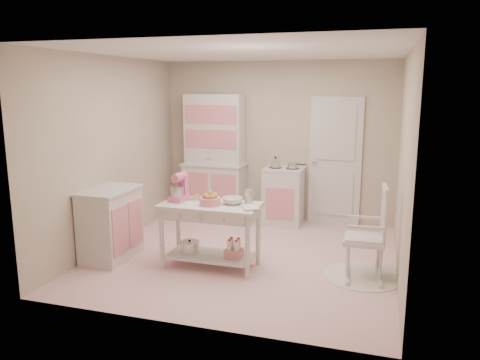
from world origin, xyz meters
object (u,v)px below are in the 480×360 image
object	(u,v)px
stand_mixer	(179,188)
work_table	(211,235)
stove	(283,196)
bread_basket	(210,201)
hutch	(214,157)
rocking_chair	(365,231)
base_cabinet	(111,224)

from	to	relation	value
stand_mixer	work_table	bearing A→B (deg)	6.42
stove	work_table	distance (m)	2.13
work_table	bread_basket	size ratio (longest dim) A/B	4.80
hutch	stove	size ratio (longest dim) A/B	2.26
stand_mixer	bread_basket	size ratio (longest dim) A/B	1.36
rocking_chair	work_table	xyz separation A→B (m)	(-1.81, -0.23, -0.15)
work_table	stand_mixer	distance (m)	0.71
hutch	bread_basket	distance (m)	2.30
rocking_chair	bread_basket	xyz separation A→B (m)	(-1.79, -0.28, 0.30)
hutch	bread_basket	xyz separation A→B (m)	(0.74, -2.17, -0.19)
stove	rocking_chair	distance (m)	2.28
stove	bread_basket	bearing A→B (deg)	-102.15
base_cabinet	work_table	distance (m)	1.34
stove	stand_mixer	bearing A→B (deg)	-113.60
base_cabinet	stand_mixer	xyz separation A→B (m)	(0.91, 0.12, 0.51)
work_table	hutch	bearing A→B (deg)	108.81
hutch	stand_mixer	xyz separation A→B (m)	(0.30, -2.10, -0.07)
bread_basket	work_table	bearing A→B (deg)	111.80
work_table	bread_basket	distance (m)	0.45
hutch	stove	bearing A→B (deg)	-2.39
base_cabinet	rocking_chair	distance (m)	3.16
hutch	rocking_chair	bearing A→B (deg)	-36.71
stove	bread_basket	world-z (taller)	stove
base_cabinet	bread_basket	size ratio (longest dim) A/B	3.68
rocking_chair	stand_mixer	world-z (taller)	stand_mixer
hutch	rocking_chair	xyz separation A→B (m)	(2.54, -1.89, -0.49)
work_table	stand_mixer	size ratio (longest dim) A/B	3.53
hutch	work_table	xyz separation A→B (m)	(0.72, -2.12, -0.64)
base_cabinet	work_table	size ratio (longest dim) A/B	0.77
base_cabinet	hutch	bearing A→B (deg)	74.74
hutch	stand_mixer	distance (m)	2.13
stove	work_table	bearing A→B (deg)	-102.96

